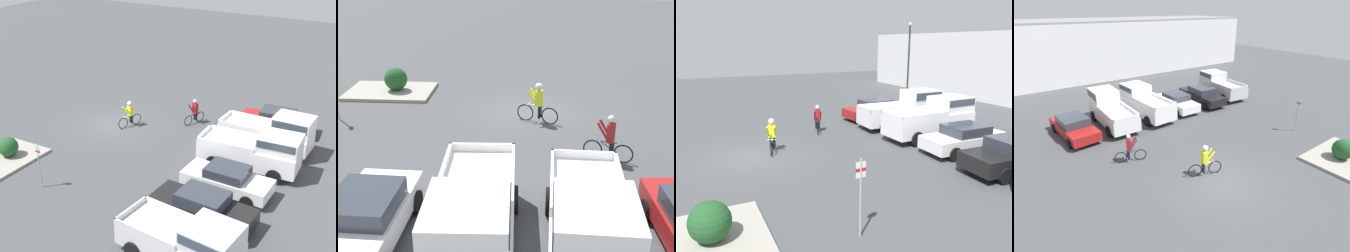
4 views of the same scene
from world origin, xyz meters
The scene contains 8 objects.
ground_plane centered at (0.00, 0.00, 0.00)m, with size 80.00×80.00×0.00m, color #424447.
pickup_truck_0 centered at (-1.59, 10.29, 1.19)m, with size 2.25×5.41×2.34m.
pickup_truck_1 centered at (1.17, 10.20, 1.18)m, with size 2.34×5.46×2.29m.
sedan_1 centered at (3.99, 9.70, 0.72)m, with size 2.06×4.49×1.40m.
cyclist_0 centered at (-0.33, 1.03, 0.90)m, with size 1.75×0.68×1.75m.
cyclist_1 centered at (-2.84, 4.49, 0.84)m, with size 1.70×0.67×1.71m.
curb_island centered at (7.10, -2.44, 0.07)m, with size 4.24×2.97×0.15m, color gray.
shrub centered at (6.79, -2.48, 0.72)m, with size 1.14×1.14×1.14m.
Camera 2 is at (-0.27, 19.59, 7.39)m, focal length 50.00 mm.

